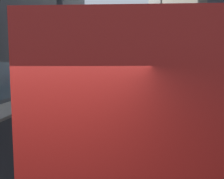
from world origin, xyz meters
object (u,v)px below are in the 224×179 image
object	(u,v)px
car_silver_sedan	(124,75)
car_red_coupe	(124,78)
car_blue_hatchback	(99,77)
transit_bus	(129,88)
car_black_suv	(139,82)
car_grey_wagon	(125,88)
car_yellow_taxi	(71,90)

from	to	relation	value
car_silver_sedan	car_red_coupe	bearing A→B (deg)	-90.00
car_red_coupe	car_blue_hatchback	bearing A→B (deg)	141.73
transit_bus	car_blue_hatchback	world-z (taller)	transit_bus
car_black_suv	car_blue_hatchback	world-z (taller)	same
transit_bus	car_grey_wagon	size ratio (longest dim) A/B	2.89
car_silver_sedan	car_yellow_taxi	xyz separation A→B (m)	(-4.00, -28.72, 0.01)
car_silver_sedan	car_red_coupe	distance (m)	11.96
car_red_coupe	car_silver_sedan	bearing A→B (deg)	90.00
car_black_suv	car_red_coupe	world-z (taller)	same
car_black_suv	car_red_coupe	size ratio (longest dim) A/B	1.05
car_grey_wagon	car_yellow_taxi	world-z (taller)	same
car_black_suv	car_grey_wagon	bearing A→B (deg)	-101.69
car_grey_wagon	car_yellow_taxi	bearing A→B (deg)	-161.58
car_blue_hatchback	car_red_coupe	world-z (taller)	same
car_silver_sedan	car_black_suv	world-z (taller)	same
car_black_suv	car_blue_hatchback	bearing A→B (deg)	117.30
car_red_coupe	car_black_suv	bearing A→B (deg)	-78.25
transit_bus	car_blue_hatchback	xyz separation A→B (m)	(-4.00, 28.68, -0.95)
car_black_suv	transit_bus	bearing A→B (deg)	-95.13
car_grey_wagon	car_blue_hatchback	size ratio (longest dim) A/B	0.97
car_grey_wagon	car_red_coupe	bearing A→B (deg)	90.00
car_grey_wagon	car_black_suv	distance (m)	7.90
transit_bus	car_yellow_taxi	size ratio (longest dim) A/B	2.41
car_grey_wagon	car_red_coupe	distance (m)	15.43
transit_bus	car_yellow_taxi	xyz separation A→B (m)	(-4.00, 8.77, -0.95)
transit_bus	car_black_suv	size ratio (longest dim) A/B	2.44
transit_bus	car_blue_hatchback	size ratio (longest dim) A/B	2.79
car_grey_wagon	car_yellow_taxi	xyz separation A→B (m)	(-4.00, -1.33, 0.00)
car_silver_sedan	car_yellow_taxi	bearing A→B (deg)	-97.93
car_black_suv	car_yellow_taxi	distance (m)	10.66
car_silver_sedan	car_blue_hatchback	bearing A→B (deg)	-114.43
transit_bus	car_silver_sedan	size ratio (longest dim) A/B	2.93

